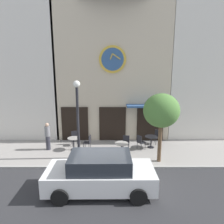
{
  "coord_description": "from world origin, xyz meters",
  "views": [
    {
      "loc": [
        0.56,
        -9.45,
        4.91
      ],
      "look_at": [
        0.6,
        2.04,
        2.41
      ],
      "focal_mm": 33.2,
      "sensor_mm": 36.0,
      "label": 1
    }
  ],
  "objects": [
    {
      "name": "clock_building",
      "position": [
        0.6,
        5.51,
        5.76
      ],
      "size": [
        7.62,
        4.27,
        11.13
      ],
      "color": "beige",
      "rests_on": "ground_plane"
    },
    {
      "name": "cafe_chair_outer",
      "position": [
        -0.87,
        2.35,
        0.53
      ],
      "size": [
        0.46,
        0.46,
        0.9
      ],
      "color": "black",
      "rests_on": "ground_plane"
    },
    {
      "name": "cafe_chair_left_end",
      "position": [
        -1.84,
        3.14,
        0.53
      ],
      "size": [
        0.51,
        0.51,
        0.9
      ],
      "color": "black",
      "rests_on": "ground_plane"
    },
    {
      "name": "street_tree",
      "position": [
        3.06,
        0.78,
        2.73
      ],
      "size": [
        1.84,
        1.66,
        3.63
      ],
      "color": "brown",
      "rests_on": "ground_plane"
    },
    {
      "name": "neighbor_building_right",
      "position": [
        7.63,
        6.52,
        7.07
      ],
      "size": [
        6.38,
        4.88,
        14.14
      ],
      "color": "silver",
      "rests_on": "ground_plane"
    },
    {
      "name": "cafe_table_near_curb",
      "position": [
        2.99,
        2.69,
        0.54
      ],
      "size": [
        0.78,
        0.78,
        0.72
      ],
      "color": "black",
      "rests_on": "ground_plane"
    },
    {
      "name": "parked_car_white",
      "position": [
        0.09,
        -1.91,
        0.76
      ],
      "size": [
        4.32,
        2.05,
        1.55
      ],
      "color": "white",
      "rests_on": "ground_plane"
    },
    {
      "name": "pedestrian_grey",
      "position": [
        -3.3,
        2.37,
        0.86
      ],
      "size": [
        0.45,
        0.45,
        1.67
      ],
      "color": "#2D2D38",
      "rests_on": "ground_plane"
    },
    {
      "name": "cafe_chair_facing_street",
      "position": [
        1.4,
        2.25,
        0.53
      ],
      "size": [
        0.48,
        0.48,
        0.9
      ],
      "color": "black",
      "rests_on": "ground_plane"
    },
    {
      "name": "cafe_chair_corner",
      "position": [
        3.46,
        3.39,
        0.53
      ],
      "size": [
        0.56,
        0.56,
        0.9
      ],
      "color": "black",
      "rests_on": "ground_plane"
    },
    {
      "name": "cafe_chair_curbside",
      "position": [
        2.27,
        2.36,
        0.53
      ],
      "size": [
        0.56,
        0.56,
        0.9
      ],
      "color": "black",
      "rests_on": "ground_plane"
    },
    {
      "name": "ground_plane",
      "position": [
        0.0,
        -1.03,
        -0.02
      ],
      "size": [
        26.7,
        10.26,
        0.13
      ],
      "color": "gray"
    },
    {
      "name": "neighbor_building_left",
      "position": [
        -6.43,
        6.06,
        7.45
      ],
      "size": [
        6.7,
        3.96,
        14.89
      ],
      "color": "silver",
      "rests_on": "ground_plane"
    },
    {
      "name": "cafe_table_center_left",
      "position": [
        1.1,
        1.45,
        0.55
      ],
      "size": [
        0.77,
        0.77,
        0.75
      ],
      "color": "black",
      "rests_on": "ground_plane"
    },
    {
      "name": "street_lamp",
      "position": [
        -1.25,
        1.16,
        2.15
      ],
      "size": [
        0.36,
        0.36,
        4.24
      ],
      "color": "black",
      "rests_on": "ground_plane"
    },
    {
      "name": "cafe_table_leftmost",
      "position": [
        -1.74,
        2.33,
        0.54
      ],
      "size": [
        0.72,
        0.72,
        0.75
      ],
      "color": "black",
      "rests_on": "ground_plane"
    }
  ]
}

